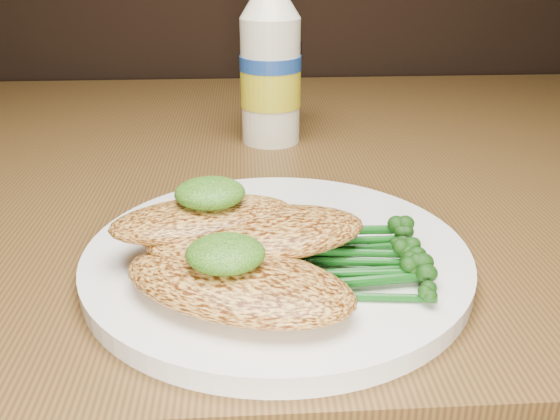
{
  "coord_description": "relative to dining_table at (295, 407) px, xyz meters",
  "views": [
    {
      "loc": [
        -0.06,
        0.42,
        0.97
      ],
      "look_at": [
        -0.03,
        0.82,
        0.79
      ],
      "focal_mm": 37.9,
      "sensor_mm": 36.0,
      "label": 1
    }
  ],
  "objects": [
    {
      "name": "dining_table",
      "position": [
        0.0,
        0.0,
        0.0
      ],
      "size": [
        1.2,
        0.8,
        0.75
      ],
      "primitive_type": null,
      "color": "#452A14",
      "rests_on": "floor"
    },
    {
      "name": "plate",
      "position": [
        -0.04,
        -0.25,
        0.38
      ],
      "size": [
        0.28,
        0.28,
        0.01
      ],
      "primitive_type": "cylinder",
      "color": "white",
      "rests_on": "dining_table"
    },
    {
      "name": "chicken_front",
      "position": [
        -0.07,
        -0.31,
        0.4
      ],
      "size": [
        0.17,
        0.14,
        0.02
      ],
      "primitive_type": "ellipsoid",
      "rotation": [
        0.0,
        0.0,
        -0.44
      ],
      "color": "gold",
      "rests_on": "plate"
    },
    {
      "name": "chicken_mid",
      "position": [
        -0.05,
        -0.26,
        0.41
      ],
      "size": [
        0.17,
        0.11,
        0.02
      ],
      "primitive_type": "ellipsoid",
      "rotation": [
        0.0,
        0.0,
        0.19
      ],
      "color": "gold",
      "rests_on": "plate"
    },
    {
      "name": "chicken_back",
      "position": [
        -0.09,
        -0.25,
        0.42
      ],
      "size": [
        0.14,
        0.1,
        0.02
      ],
      "primitive_type": "ellipsoid",
      "rotation": [
        0.0,
        0.0,
        0.26
      ],
      "color": "gold",
      "rests_on": "plate"
    },
    {
      "name": "pesto_front",
      "position": [
        -0.07,
        -0.31,
        0.42
      ],
      "size": [
        0.05,
        0.05,
        0.02
      ],
      "primitive_type": "ellipsoid",
      "rotation": [
        0.0,
        0.0,
        -0.1
      ],
      "color": "#133808",
      "rests_on": "chicken_front"
    },
    {
      "name": "pesto_back",
      "position": [
        -0.09,
        -0.24,
        0.43
      ],
      "size": [
        0.05,
        0.05,
        0.02
      ],
      "primitive_type": "ellipsoid",
      "rotation": [
        0.0,
        0.0,
        -0.05
      ],
      "color": "#133808",
      "rests_on": "chicken_back"
    },
    {
      "name": "broccolini_bundle",
      "position": [
        0.01,
        -0.28,
        0.4
      ],
      "size": [
        0.15,
        0.12,
        0.02
      ],
      "primitive_type": null,
      "rotation": [
        0.0,
        0.0,
        -0.2
      ],
      "color": "#104D13",
      "rests_on": "plate"
    },
    {
      "name": "mayo_bottle",
      "position": [
        -0.03,
        0.05,
        0.47
      ],
      "size": [
        0.09,
        0.09,
        0.2
      ],
      "primitive_type": null,
      "rotation": [
        0.0,
        0.0,
        0.4
      ],
      "color": "white",
      "rests_on": "dining_table"
    },
    {
      "name": "pepper_grinder",
      "position": [
        -0.01,
        0.11,
        0.43
      ],
      "size": [
        0.06,
        0.06,
        0.11
      ],
      "primitive_type": null,
      "rotation": [
        0.0,
        0.0,
        0.29
      ],
      "color": "black",
      "rests_on": "dining_table"
    }
  ]
}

